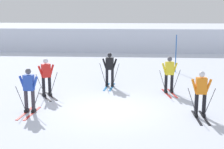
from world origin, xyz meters
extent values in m
plane|color=silver|center=(0.00, 0.00, 0.00)|extent=(120.00, 120.00, 0.00)
cube|color=silver|center=(0.00, 20.22, 1.02)|extent=(80.00, 9.14, 2.04)
cube|color=#237AC6|center=(-0.13, 3.57, 0.01)|extent=(0.23, 1.60, 0.02)
cube|color=#237AC6|center=(-0.41, 3.59, 0.01)|extent=(0.23, 1.60, 0.02)
cube|color=black|center=(-0.11, 3.72, 0.07)|extent=(0.14, 0.27, 0.10)
cube|color=black|center=(-0.39, 3.74, 0.07)|extent=(0.14, 0.27, 0.10)
cylinder|color=black|center=(-0.11, 3.72, 0.55)|extent=(0.14, 0.14, 0.85)
cylinder|color=black|center=(-0.39, 3.74, 0.55)|extent=(0.14, 0.14, 0.85)
cube|color=black|center=(-0.25, 3.73, 1.17)|extent=(0.40, 0.27, 0.60)
cylinder|color=black|center=(-0.01, 3.69, 1.16)|extent=(0.26, 0.11, 0.55)
cylinder|color=black|center=(-0.50, 3.73, 1.16)|extent=(0.26, 0.11, 0.55)
sphere|color=black|center=(-0.25, 3.73, 1.60)|extent=(0.22, 0.22, 0.22)
cylinder|color=#38383D|center=(0.06, 3.60, 0.60)|extent=(0.37, 0.06, 1.20)
cylinder|color=#38383D|center=(-0.58, 3.66, 0.60)|extent=(0.37, 0.06, 1.20)
cube|color=red|center=(2.75, 2.55, 0.01)|extent=(0.35, 1.59, 0.02)
cube|color=red|center=(2.47, 2.50, 0.01)|extent=(0.35, 1.59, 0.02)
cube|color=black|center=(2.73, 2.69, 0.07)|extent=(0.16, 0.28, 0.10)
cube|color=black|center=(2.45, 2.65, 0.07)|extent=(0.16, 0.28, 0.10)
cylinder|color=black|center=(2.73, 2.69, 0.55)|extent=(0.14, 0.14, 0.85)
cylinder|color=black|center=(2.45, 2.65, 0.55)|extent=(0.14, 0.14, 0.85)
cube|color=yellow|center=(2.59, 2.67, 1.17)|extent=(0.41, 0.30, 0.60)
cylinder|color=yellow|center=(2.84, 2.69, 1.16)|extent=(0.27, 0.13, 0.55)
cylinder|color=yellow|center=(2.34, 2.61, 1.16)|extent=(0.27, 0.13, 0.55)
sphere|color=#4C4C56|center=(2.59, 2.67, 1.60)|extent=(0.22, 0.22, 0.22)
cylinder|color=#38383D|center=(2.92, 2.62, 0.55)|extent=(0.37, 0.08, 1.12)
cylinder|color=#38383D|center=(2.29, 2.52, 0.55)|extent=(0.37, 0.08, 1.12)
cube|color=#B7B2A3|center=(2.55, 2.88, 1.19)|extent=(0.31, 0.22, 0.40)
cube|color=black|center=(3.52, -0.80, 0.01)|extent=(0.13, 1.60, 0.02)
cube|color=black|center=(3.24, -0.81, 0.01)|extent=(0.13, 1.60, 0.02)
cube|color=black|center=(3.51, -0.65, 0.07)|extent=(0.13, 0.26, 0.10)
cube|color=black|center=(3.23, -0.66, 0.07)|extent=(0.13, 0.26, 0.10)
cylinder|color=black|center=(3.51, -0.65, 0.55)|extent=(0.14, 0.14, 0.85)
cylinder|color=black|center=(3.23, -0.66, 0.55)|extent=(0.14, 0.14, 0.85)
cube|color=orange|center=(3.37, -0.65, 1.17)|extent=(0.39, 0.25, 0.60)
cylinder|color=orange|center=(3.62, -0.67, 1.16)|extent=(0.26, 0.10, 0.55)
cylinder|color=orange|center=(3.12, -0.68, 1.16)|extent=(0.26, 0.10, 0.55)
sphere|color=silver|center=(3.37, -0.65, 1.60)|extent=(0.22, 0.22, 0.22)
cylinder|color=#38383D|center=(3.67, -0.74, 0.55)|extent=(0.40, 0.03, 1.11)
cylinder|color=#38383D|center=(3.08, -0.76, 0.55)|extent=(0.40, 0.03, 1.11)
cube|color=#B7B2A3|center=(3.37, -0.44, 1.19)|extent=(0.28, 0.19, 0.40)
cube|color=black|center=(-2.76, 1.71, 0.01)|extent=(0.93, 1.40, 0.02)
cube|color=black|center=(-3.00, 1.56, 0.01)|extent=(0.93, 1.40, 0.02)
cube|color=black|center=(-2.84, 1.84, 0.07)|extent=(0.24, 0.28, 0.10)
cube|color=black|center=(-3.08, 1.69, 0.07)|extent=(0.24, 0.28, 0.10)
cylinder|color=black|center=(-2.84, 1.84, 0.55)|extent=(0.14, 0.14, 0.85)
cylinder|color=black|center=(-3.08, 1.69, 0.55)|extent=(0.14, 0.14, 0.85)
cube|color=red|center=(-2.96, 1.77, 1.17)|extent=(0.45, 0.41, 0.60)
cylinder|color=red|center=(-2.74, 1.88, 1.16)|extent=(0.26, 0.21, 0.55)
cylinder|color=red|center=(-3.16, 1.62, 1.16)|extent=(0.26, 0.21, 0.55)
sphere|color=silver|center=(-2.96, 1.77, 1.60)|extent=(0.22, 0.22, 0.22)
cylinder|color=#38383D|center=(-2.66, 1.84, 0.54)|extent=(0.37, 0.24, 1.09)
cylinder|color=#38383D|center=(-3.15, 1.53, 0.54)|extent=(0.37, 0.24, 1.09)
cube|color=#B7B2A3|center=(-3.07, 1.94, 1.19)|extent=(0.33, 0.30, 0.40)
cube|color=red|center=(-2.89, -0.70, 0.01)|extent=(0.21, 1.60, 0.02)
cube|color=red|center=(-3.17, -0.68, 0.01)|extent=(0.21, 1.60, 0.02)
cube|color=black|center=(-2.87, -0.55, 0.07)|extent=(0.14, 0.27, 0.10)
cube|color=black|center=(-3.15, -0.53, 0.07)|extent=(0.14, 0.27, 0.10)
cylinder|color=#38333D|center=(-2.87, -0.55, 0.55)|extent=(0.14, 0.14, 0.85)
cylinder|color=#38333D|center=(-3.15, -0.53, 0.55)|extent=(0.14, 0.14, 0.85)
cube|color=#284CB7|center=(-3.01, -0.54, 1.17)|extent=(0.40, 0.27, 0.60)
cylinder|color=#284CB7|center=(-2.77, -0.58, 1.16)|extent=(0.26, 0.11, 0.55)
cylinder|color=#284CB7|center=(-3.27, -0.54, 1.16)|extent=(0.26, 0.11, 0.55)
sphere|color=#4C4C56|center=(-3.01, -0.54, 1.60)|extent=(0.22, 0.22, 0.22)
cylinder|color=#38383D|center=(-2.72, -0.66, 0.52)|extent=(0.41, 0.06, 1.04)
cylinder|color=#38383D|center=(-3.32, -0.62, 0.52)|extent=(0.41, 0.06, 1.04)
cylinder|color=#1E56AD|center=(3.51, 7.63, 1.14)|extent=(0.06, 0.06, 2.28)
camera|label=1|loc=(0.87, -12.37, 4.03)|focal=52.80mm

